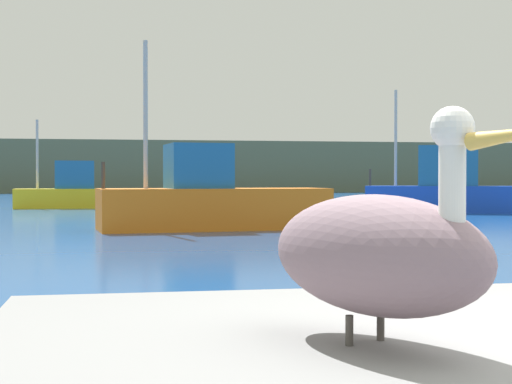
{
  "coord_description": "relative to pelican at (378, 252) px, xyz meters",
  "views": [
    {
      "loc": [
        -2.11,
        -2.63,
        1.37
      ],
      "look_at": [
        1.96,
        20.24,
        0.97
      ],
      "focal_mm": 54.35,
      "sensor_mm": 36.0,
      "label": 1
    }
  ],
  "objects": [
    {
      "name": "pelican",
      "position": [
        0.0,
        0.0,
        0.0
      ],
      "size": [
        0.86,
        1.35,
        0.86
      ],
      "rotation": [
        0.0,
        0.0,
        -1.14
      ],
      "color": "gray",
      "rests_on": "pier_dock"
    },
    {
      "name": "hillside_backdrop",
      "position": [
        1.17,
        80.48,
        1.45
      ],
      "size": [
        140.0,
        16.85,
        5.1
      ],
      "primitive_type": "cube",
      "color": "#5B664C",
      "rests_on": "ground"
    },
    {
      "name": "fishing_boat_yellow",
      "position": [
        -3.06,
        34.22,
        -0.34
      ],
      "size": [
        5.18,
        1.7,
        4.1
      ],
      "rotation": [
        0.0,
        0.0,
        3.17
      ],
      "color": "yellow",
      "rests_on": "ground"
    },
    {
      "name": "fishing_boat_orange",
      "position": [
        1.51,
        18.1,
        -0.32
      ],
      "size": [
        6.35,
        2.7,
        5.02
      ],
      "rotation": [
        0.0,
        0.0,
        3.25
      ],
      "color": "orange",
      "rests_on": "ground"
    },
    {
      "name": "fishing_boat_blue",
      "position": [
        12.01,
        26.92,
        -0.1
      ],
      "size": [
        6.02,
        3.94,
        5.03
      ],
      "rotation": [
        0.0,
        0.0,
        2.72
      ],
      "color": "blue",
      "rests_on": "ground"
    }
  ]
}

